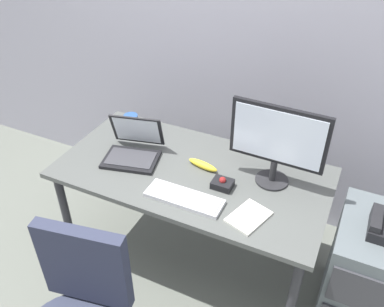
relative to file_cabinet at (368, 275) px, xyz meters
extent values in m
plane|color=slate|center=(-1.03, -0.03, -0.34)|extent=(8.00, 8.00, 0.00)
cube|color=#A19FAD|center=(-1.03, 0.71, 1.06)|extent=(6.00, 0.10, 2.80)
cube|color=#4E514E|center=(-1.03, -0.03, 0.37)|extent=(1.53, 0.78, 0.03)
cylinder|color=#2D2D33|center=(-1.74, -0.36, 0.01)|extent=(0.05, 0.05, 0.69)
cylinder|color=#2D2D33|center=(-0.33, -0.36, 0.01)|extent=(0.05, 0.05, 0.69)
cylinder|color=#2D2D33|center=(-1.74, 0.30, 0.01)|extent=(0.05, 0.05, 0.69)
cylinder|color=#2D2D33|center=(-0.33, 0.30, 0.01)|extent=(0.05, 0.05, 0.69)
cube|color=#576063|center=(0.00, 0.00, 0.00)|extent=(0.42, 0.52, 0.68)
cube|color=#38383D|center=(0.00, -0.26, 0.15)|extent=(0.38, 0.01, 0.23)
cube|color=black|center=(-0.06, -0.02, 0.41)|extent=(0.05, 0.18, 0.04)
cube|color=#2D3146|center=(-1.15, -0.84, 0.41)|extent=(0.40, 0.13, 0.42)
cylinder|color=#262628|center=(-0.60, 0.08, 0.39)|extent=(0.18, 0.18, 0.01)
cylinder|color=#262628|center=(-0.60, 0.08, 0.46)|extent=(0.04, 0.04, 0.12)
cube|color=black|center=(-0.60, 0.08, 0.68)|extent=(0.50, 0.04, 0.32)
cube|color=silver|center=(-0.60, 0.06, 0.68)|extent=(0.46, 0.02, 0.29)
cube|color=silver|center=(-0.97, -0.26, 0.39)|extent=(0.41, 0.14, 0.02)
cube|color=white|center=(-0.97, -0.26, 0.41)|extent=(0.38, 0.12, 0.01)
cube|color=black|center=(-1.39, -0.10, 0.39)|extent=(0.35, 0.29, 0.02)
cube|color=#38383D|center=(-1.39, -0.10, 0.41)|extent=(0.30, 0.22, 0.00)
cube|color=black|center=(-1.43, 0.04, 0.51)|extent=(0.32, 0.15, 0.21)
cube|color=silver|center=(-1.43, 0.04, 0.51)|extent=(0.28, 0.13, 0.19)
cube|color=black|center=(-0.83, -0.09, 0.40)|extent=(0.11, 0.09, 0.04)
sphere|color=maroon|center=(-0.83, -0.09, 0.43)|extent=(0.04, 0.04, 0.04)
cylinder|color=#2B5090|center=(-1.59, 0.22, 0.43)|extent=(0.09, 0.09, 0.09)
torus|color=#2B5894|center=(-1.54, 0.22, 0.43)|extent=(0.01, 0.06, 0.06)
cube|color=white|center=(-0.62, -0.25, 0.39)|extent=(0.21, 0.24, 0.01)
ellipsoid|color=yellow|center=(-0.99, 0.02, 0.40)|extent=(0.19, 0.08, 0.04)
camera|label=1|loc=(-0.26, -1.66, 1.80)|focal=37.93mm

